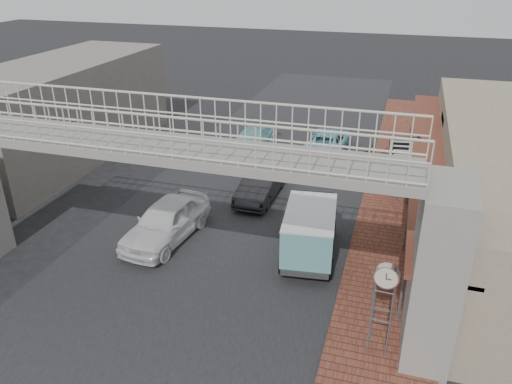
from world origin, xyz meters
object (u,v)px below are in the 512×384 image
Objects in this scene: motorcycle_far at (378,156)px; street_clock at (386,280)px; motorcycle_near at (409,180)px; arrow_sign at (421,149)px; dark_sedan at (261,183)px; angkot_far at (252,140)px; angkot_curb at (328,141)px; white_hatchback at (166,221)px; angkot_van at (310,226)px.

street_clock is at bearing -157.93° from motorcycle_far.
arrow_sign is (0.28, -1.13, 1.96)m from motorcycle_near.
angkot_far is (-2.20, 5.67, -0.06)m from dark_sedan.
angkot_curb is 2.63× the size of motorcycle_far.
dark_sedan reaches higher than motorcycle_far.
motorcycle_far is (7.13, 9.79, -0.15)m from white_hatchback.
arrow_sign reaches higher than dark_sedan.
dark_sedan is 1.50× the size of street_clock.
white_hatchback reaches higher than angkot_curb.
white_hatchback is 2.46× the size of motorcycle_near.
street_clock reaches higher than motorcycle_far.
angkot_far reaches higher than motorcycle_far.
angkot_van is at bearing -129.43° from arrow_sign.
angkot_van is 1.50× the size of street_clock.
angkot_curb reaches higher than angkot_far.
angkot_van is 1.34× the size of arrow_sign.
motorcycle_far is at bearing 59.86° from white_hatchback.
angkot_curb is 3.17m from motorcycle_far.
angkot_van is at bearing -172.73° from motorcycle_far.
motorcycle_far reaches higher than motorcycle_near.
motorcycle_far is at bearing 98.22° from street_clock.
angkot_far is 2.29× the size of motorcycle_near.
white_hatchback reaches higher than motorcycle_near.
dark_sedan is at bearing 119.21° from angkot_van.
dark_sedan is 1.00× the size of angkot_van.
motorcycle_far is (-1.62, 2.68, 0.04)m from motorcycle_near.
angkot_curb is 6.08m from motorcycle_near.
street_clock is at bearing -101.25° from arrow_sign.
angkot_far is at bearing 103.36° from motorcycle_far.
arrow_sign is at bearing -136.01° from motorcycle_far.
angkot_van is at bearing 143.11° from motorcycle_near.
dark_sedan reaches higher than motorcycle_near.
white_hatchback is 1.11× the size of dark_sedan.
motorcycle_near is (8.54, -3.17, -0.03)m from angkot_far.
white_hatchback is 1.00× the size of angkot_curb.
angkot_van is (1.13, -10.86, 0.58)m from angkot_curb.
white_hatchback is at bearing 161.33° from motorcycle_far.
motorcycle_near is (3.30, 6.68, -0.63)m from angkot_van.
white_hatchback is at bearing 158.71° from street_clock.
white_hatchback is 5.20m from dark_sedan.
motorcycle_near is (6.34, 2.50, -0.09)m from dark_sedan.
white_hatchback is at bearing 118.45° from motorcycle_near.
arrow_sign reaches higher than angkot_curb.
motorcycle_far is at bearing 153.54° from angkot_curb.
motorcycle_near is 11.07m from street_clock.
angkot_van is at bearing -57.53° from angkot_far.
arrow_sign is at bearing 50.35° from angkot_van.
arrow_sign is (4.71, -5.31, 1.91)m from angkot_curb.
white_hatchback is 9.22m from street_clock.
dark_sedan is at bearing -174.92° from arrow_sign.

